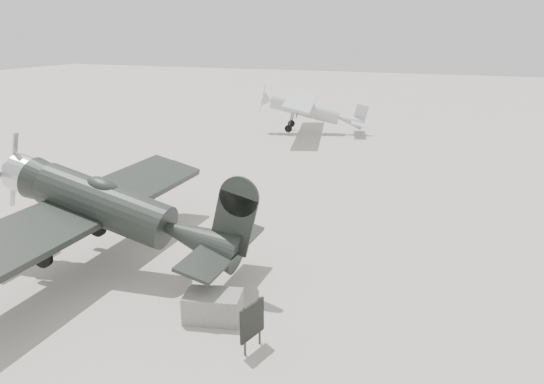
{
  "coord_description": "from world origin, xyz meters",
  "views": [
    {
      "loc": [
        5.48,
        -17.11,
        7.58
      ],
      "look_at": [
        -1.67,
        1.19,
        1.5
      ],
      "focal_mm": 35.0,
      "sensor_mm": 36.0,
      "label": 1
    }
  ],
  "objects_px": {
    "highwing_monoplane": "(309,107)",
    "equipment_block": "(213,306)",
    "sign_board": "(252,321)",
    "lowwing_monoplane": "(116,210)"
  },
  "relations": [
    {
      "from": "highwing_monoplane",
      "to": "equipment_block",
      "type": "bearing_deg",
      "value": -91.59
    },
    {
      "from": "equipment_block",
      "to": "highwing_monoplane",
      "type": "bearing_deg",
      "value": 102.08
    },
    {
      "from": "highwing_monoplane",
      "to": "sign_board",
      "type": "height_order",
      "value": "highwing_monoplane"
    },
    {
      "from": "lowwing_monoplane",
      "to": "equipment_block",
      "type": "relative_size",
      "value": 8.04
    },
    {
      "from": "equipment_block",
      "to": "sign_board",
      "type": "height_order",
      "value": "sign_board"
    },
    {
      "from": "highwing_monoplane",
      "to": "equipment_block",
      "type": "distance_m",
      "value": 27.24
    },
    {
      "from": "highwing_monoplane",
      "to": "equipment_block",
      "type": "xyz_separation_m",
      "value": [
        5.69,
        -26.59,
        -1.59
      ]
    },
    {
      "from": "highwing_monoplane",
      "to": "sign_board",
      "type": "relative_size",
      "value": 8.51
    },
    {
      "from": "highwing_monoplane",
      "to": "sign_board",
      "type": "distance_m",
      "value": 28.48
    },
    {
      "from": "sign_board",
      "to": "equipment_block",
      "type": "bearing_deg",
      "value": 162.75
    }
  ]
}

